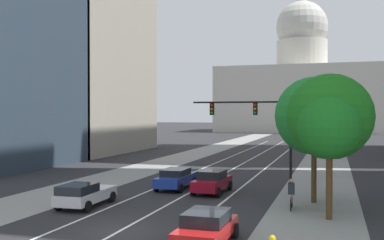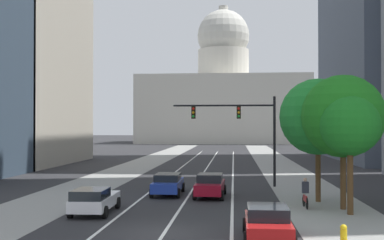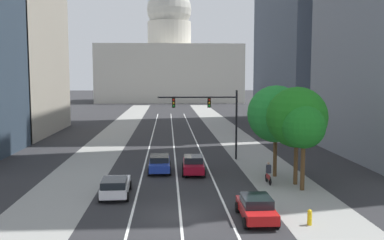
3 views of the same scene
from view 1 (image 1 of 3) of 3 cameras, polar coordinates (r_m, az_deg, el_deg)
ground_plane at (r=60.02m, az=8.17°, el=-4.33°), size 400.00×400.00×0.00m
sidewalk_left at (r=57.12m, az=-0.96°, el=-4.58°), size 5.00×130.00×0.01m
sidewalk_right at (r=54.31m, az=16.10°, el=-4.90°), size 5.00×130.00×0.01m
lane_stripe_left at (r=46.04m, az=1.59°, el=-5.89°), size 0.16×90.00×0.01m
lane_stripe_center at (r=45.34m, az=5.18°, el=-5.99°), size 0.16×90.00×0.01m
lane_stripe_right at (r=44.83m, az=8.86°, el=-6.08°), size 0.16×90.00×0.01m
office_tower_far_left at (r=68.49m, az=-13.99°, el=13.54°), size 15.98×21.99×40.90m
capitol_building at (r=140.45m, az=13.38°, el=3.74°), size 47.01×28.40×39.60m
car_crimson at (r=31.52m, az=2.50°, el=-7.57°), size 2.06×4.36×1.54m
car_blue at (r=33.26m, az=-2.01°, el=-7.18°), size 2.01×4.70×1.44m
car_red at (r=19.36m, az=1.81°, el=-13.09°), size 2.02×4.15×1.40m
car_white at (r=27.59m, az=-13.16°, el=-8.90°), size 2.11×4.56×1.42m
traffic_signal_mast at (r=36.63m, az=8.29°, el=0.05°), size 7.96×0.39×6.98m
cyclist at (r=26.79m, az=12.18°, el=-8.96°), size 0.37×1.70×1.72m
street_tree_far_right at (r=24.35m, az=16.60°, el=-0.94°), size 3.16×3.16×6.28m
street_tree_near_right at (r=28.73m, az=14.85°, el=0.49°), size 4.72×4.72×7.61m
street_tree_mid_right at (r=26.03m, az=16.66°, el=0.39°), size 4.66×4.66×7.56m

